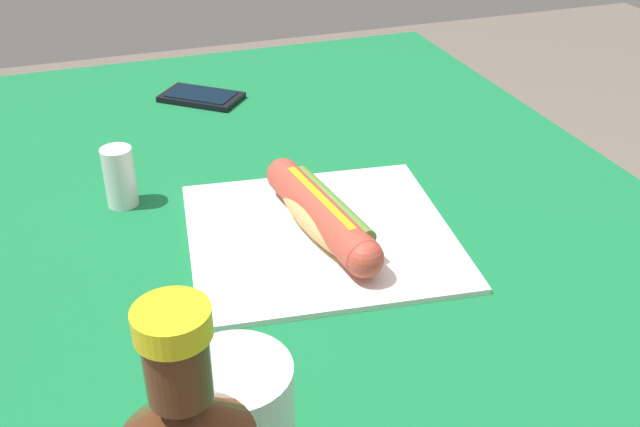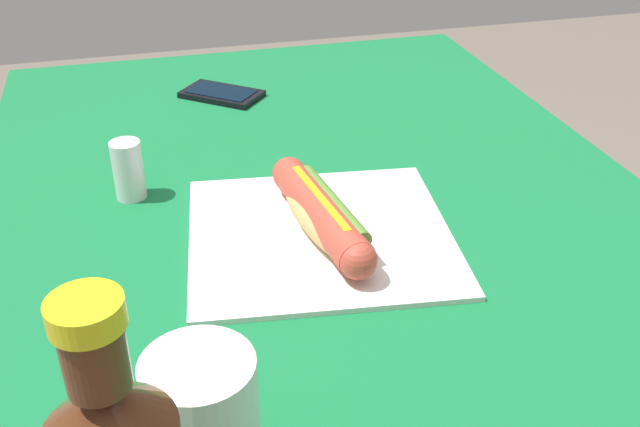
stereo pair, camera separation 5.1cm
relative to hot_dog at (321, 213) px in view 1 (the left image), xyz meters
name	(u,v)px [view 1 (the left image)]	position (x,y,z in m)	size (l,w,h in m)	color
dining_table	(329,318)	(-0.03, 0.02, -0.17)	(1.24, 0.80, 0.77)	brown
paper_wrapper	(320,235)	(0.00, 0.00, -0.03)	(0.27, 0.28, 0.01)	silver
hot_dog	(321,213)	(0.00, 0.00, 0.00)	(0.23, 0.07, 0.05)	tan
cell_phone	(201,97)	(-0.43, -0.05, -0.02)	(0.13, 0.14, 0.01)	black
salt_shaker	(120,177)	(-0.14, -0.20, 0.01)	(0.04, 0.04, 0.07)	silver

